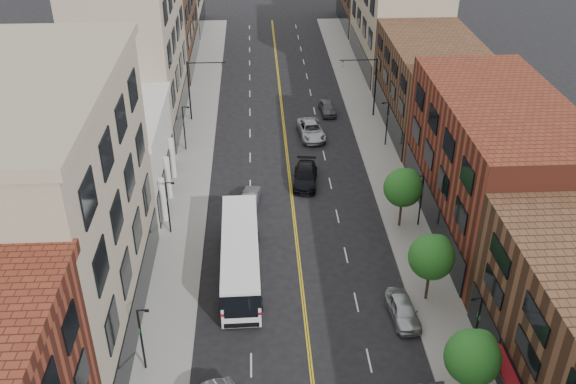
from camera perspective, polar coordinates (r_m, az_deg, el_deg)
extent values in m
cube|color=gray|center=(66.70, -8.55, 1.79)|extent=(4.00, 110.00, 0.15)
cube|color=gray|center=(67.64, 8.56, 2.22)|extent=(4.00, 110.00, 0.15)
cube|color=gray|center=(45.04, -20.46, -2.19)|extent=(10.00, 22.00, 18.00)
cube|color=silver|center=(62.52, -15.50, 2.94)|extent=(10.00, 14.00, 8.00)
cube|color=gray|center=(76.03, -13.70, 12.31)|extent=(10.00, 20.00, 18.00)
cube|color=brown|center=(95.38, -11.70, 15.30)|extent=(10.00, 20.00, 15.00)
cube|color=maroon|center=(57.51, 17.87, 2.26)|extent=(10.00, 22.00, 12.00)
cube|color=brown|center=(76.02, 12.72, 9.21)|extent=(10.00, 20.00, 10.00)
cube|color=gray|center=(94.74, 9.70, 15.07)|extent=(10.00, 22.00, 14.00)
sphere|color=#19591C|center=(40.96, 16.08, -13.94)|extent=(3.40, 3.40, 3.40)
sphere|color=#19591C|center=(41.04, 16.69, -12.98)|extent=(2.04, 2.04, 2.04)
cylinder|color=black|center=(49.75, 12.28, -8.11)|extent=(0.22, 0.22, 2.50)
sphere|color=#19591C|center=(48.16, 12.63, -5.66)|extent=(3.40, 3.40, 3.40)
sphere|color=#19591C|center=(48.31, 13.16, -4.86)|extent=(2.04, 2.04, 2.04)
cylinder|color=black|center=(57.60, 9.95, -1.89)|extent=(0.22, 0.22, 2.50)
sphere|color=#19591C|center=(56.23, 10.19, 0.38)|extent=(3.40, 3.40, 3.40)
sphere|color=#19591C|center=(56.43, 10.65, 1.05)|extent=(2.04, 2.04, 2.04)
cylinder|color=black|center=(43.55, -12.88, -12.69)|extent=(0.14, 0.14, 5.00)
cylinder|color=black|center=(41.84, -12.80, -10.21)|extent=(0.70, 0.10, 0.10)
cube|color=black|center=(41.83, -12.45, -10.26)|extent=(0.28, 0.14, 0.14)
cube|color=#19592D|center=(42.95, -13.03, -11.82)|extent=(0.04, 0.55, 0.35)
cylinder|color=black|center=(56.11, -10.61, -1.40)|extent=(0.14, 0.14, 5.00)
cylinder|color=black|center=(54.79, -10.49, 0.82)|extent=(0.70, 0.10, 0.10)
cube|color=black|center=(54.78, -10.23, 0.78)|extent=(0.28, 0.14, 0.14)
cube|color=#19592D|center=(55.64, -10.69, -0.62)|extent=(0.04, 0.55, 0.35)
cylinder|color=black|center=(70.08, -9.22, 5.59)|extent=(0.14, 0.14, 5.00)
cylinder|color=black|center=(69.03, -9.10, 7.47)|extent=(0.70, 0.10, 0.10)
cube|color=black|center=(69.02, -8.89, 7.44)|extent=(0.28, 0.14, 0.14)
cube|color=#19592D|center=(69.71, -9.28, 6.26)|extent=(0.04, 0.55, 0.35)
cylinder|color=black|center=(45.12, 16.41, -11.47)|extent=(0.14, 0.14, 5.00)
cylinder|color=black|center=(43.42, 16.45, -9.06)|extent=(0.70, 0.10, 0.10)
cube|color=black|center=(43.37, 16.13, -9.13)|extent=(0.28, 0.14, 0.14)
cube|color=#19592D|center=(44.54, 16.58, -10.61)|extent=(0.04, 0.55, 0.35)
cylinder|color=black|center=(57.33, 11.72, -0.77)|extent=(0.14, 0.14, 5.00)
cylinder|color=black|center=(56.00, 11.64, 1.39)|extent=(0.70, 0.10, 0.10)
cube|color=black|center=(55.97, 11.39, 1.34)|extent=(0.28, 0.14, 0.14)
cube|color=#19592D|center=(56.88, 11.82, 0.00)|extent=(0.04, 0.55, 0.35)
cylinder|color=black|center=(71.07, 8.79, 5.99)|extent=(0.14, 0.14, 5.00)
cylinder|color=black|center=(70.00, 8.67, 7.85)|extent=(0.70, 0.10, 0.10)
cube|color=black|center=(69.97, 8.46, 7.81)|extent=(0.28, 0.14, 0.14)
cube|color=#19592D|center=(70.70, 8.84, 6.66)|extent=(0.04, 0.55, 0.35)
cylinder|color=black|center=(76.95, -8.77, 8.87)|extent=(0.18, 0.18, 7.20)
cylinder|color=black|center=(75.57, -7.29, 11.33)|extent=(4.40, 0.12, 0.12)
imported|color=black|center=(75.59, -5.88, 11.10)|extent=(0.15, 0.18, 0.90)
cylinder|color=black|center=(77.85, 7.76, 9.21)|extent=(0.18, 0.18, 7.20)
cylinder|color=black|center=(76.30, 6.28, 11.58)|extent=(4.40, 0.12, 0.12)
imported|color=black|center=(76.17, 4.90, 11.30)|extent=(0.15, 0.18, 0.90)
cube|color=white|center=(51.06, -4.26, -5.64)|extent=(3.07, 13.18, 3.17)
cube|color=black|center=(50.61, -4.29, -4.95)|extent=(3.12, 13.23, 1.15)
cube|color=#A10B1F|center=(51.26, -4.24, -5.94)|extent=(3.12, 13.23, 0.24)
cube|color=black|center=(45.75, -4.21, -10.27)|extent=(2.41, 0.10, 1.75)
cylinder|color=black|center=(48.48, -5.89, -9.99)|extent=(0.32, 1.06, 1.05)
cylinder|color=black|center=(48.43, -2.43, -9.88)|extent=(0.32, 1.06, 1.05)
cylinder|color=black|center=(55.41, -5.73, -4.07)|extent=(0.32, 1.06, 1.05)
cylinder|color=black|center=(55.36, -2.74, -3.96)|extent=(0.32, 1.06, 1.05)
imported|color=#B6B9BE|center=(48.21, 10.19, -10.27)|extent=(2.23, 4.73, 1.57)
imported|color=#57575D|center=(60.57, -3.31, -0.45)|extent=(1.97, 4.31, 1.37)
imported|color=black|center=(63.68, 1.55, 1.42)|extent=(2.96, 5.90, 1.64)
imported|color=#A8ABB0|center=(73.16, 2.08, 5.53)|extent=(3.32, 6.19, 1.65)
imported|color=#4B4A4F|center=(79.26, 3.52, 7.49)|extent=(2.07, 4.48, 1.49)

